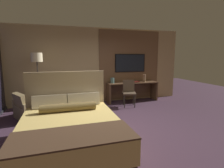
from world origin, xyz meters
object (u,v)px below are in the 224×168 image
at_px(desk, 132,88).
at_px(desk_chair, 129,90).
at_px(bed, 70,131).
at_px(book, 136,82).
at_px(armchair_by_window, 32,109).
at_px(floor_lamp, 37,62).
at_px(vase_tall, 144,78).
at_px(vase_short, 112,80).
at_px(tv, 130,63).

xyz_separation_m(desk, desk_chair, (-0.38, -0.60, 0.04)).
distance_m(bed, book, 4.09).
xyz_separation_m(armchair_by_window, floor_lamp, (0.14, 0.66, 1.32)).
bearing_deg(vase_tall, book, 173.97).
bearing_deg(vase_short, book, -2.50).
height_order(desk_chair, floor_lamp, floor_lamp).
bearing_deg(vase_short, bed, -120.29).
relative_size(armchair_by_window, vase_tall, 3.91).
height_order(tv, armchair_by_window, tv).
bearing_deg(armchair_by_window, desk_chair, -113.45).
bearing_deg(floor_lamp, bed, -74.10).
distance_m(desk_chair, vase_short, 0.79).
bearing_deg(armchair_by_window, book, -105.98).
xyz_separation_m(desk, armchair_by_window, (-3.50, -0.95, -0.27)).
relative_size(bed, book, 8.54).
bearing_deg(bed, book, 47.41).
bearing_deg(vase_short, desk, 0.16).
distance_m(floor_lamp, vase_short, 2.68).
distance_m(tv, vase_tall, 0.82).
bearing_deg(desk_chair, tv, 80.68).
bearing_deg(desk, vase_tall, -9.10).
xyz_separation_m(tv, vase_short, (-0.81, -0.21, -0.64)).
bearing_deg(armchair_by_window, tv, -101.45).
bearing_deg(tv, desk, -90.00).
xyz_separation_m(bed, armchair_by_window, (-0.92, 2.09, -0.11)).
bearing_deg(floor_lamp, desk, 4.83).
relative_size(tv, vase_tall, 4.24).
bearing_deg(tv, bed, -128.42).
relative_size(desk, book, 7.84).
bearing_deg(book, tv, 124.00).
relative_size(desk, floor_lamp, 1.08).
relative_size(tv, armchair_by_window, 1.08).
distance_m(armchair_by_window, floor_lamp, 1.48).
bearing_deg(bed, tv, 51.58).
relative_size(desk, armchair_by_window, 1.73).
xyz_separation_m(bed, vase_short, (1.78, 3.04, 0.49)).
relative_size(bed, vase_tall, 7.36).
xyz_separation_m(desk, vase_tall, (0.49, -0.08, 0.38)).
height_order(vase_tall, book, vase_tall).
height_order(bed, vase_tall, bed).
distance_m(tv, floor_lamp, 3.40).
distance_m(desk, armchair_by_window, 3.64).
distance_m(desk_chair, floor_lamp, 3.17).
relative_size(desk_chair, floor_lamp, 0.49).
relative_size(vase_tall, vase_short, 1.48).
bearing_deg(bed, desk_chair, 47.91).
relative_size(bed, vase_short, 10.93).
height_order(armchair_by_window, vase_short, vase_short).
height_order(desk, vase_short, vase_short).
xyz_separation_m(tv, vase_tall, (0.49, -0.29, -0.59)).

